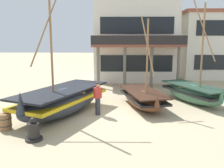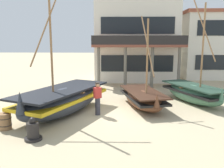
# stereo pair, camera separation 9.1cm
# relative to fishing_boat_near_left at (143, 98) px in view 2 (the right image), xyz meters

# --- Properties ---
(ground_plane) EXTENTS (120.00, 120.00, 0.00)m
(ground_plane) POSITION_rel_fishing_boat_near_left_xyz_m (-1.74, -1.36, -0.53)
(ground_plane) COLOR tan
(fishing_boat_near_left) EXTENTS (2.58, 4.45, 5.07)m
(fishing_boat_near_left) POSITION_rel_fishing_boat_near_left_xyz_m (0.00, 0.00, 0.00)
(fishing_boat_near_left) COLOR brown
(fishing_boat_near_left) RESTS_ON ground
(fishing_boat_centre_large) EXTENTS (4.29, 6.20, 7.06)m
(fishing_boat_centre_large) POSITION_rel_fishing_boat_near_left_xyz_m (-4.23, -1.39, 0.20)
(fishing_boat_centre_large) COLOR #2D333D
(fishing_boat_centre_large) RESTS_ON ground
(fishing_boat_far_right) EXTENTS (3.18, 4.76, 6.13)m
(fishing_boat_far_right) POSITION_rel_fishing_boat_near_left_xyz_m (3.14, 1.14, 0.07)
(fishing_boat_far_right) COLOR #427056
(fishing_boat_far_right) RESTS_ON ground
(fisherman_by_hull) EXTENTS (0.42, 0.37, 1.68)m
(fisherman_by_hull) POSITION_rel_fishing_boat_near_left_xyz_m (-2.44, -1.45, 0.30)
(fisherman_by_hull) COLOR #33333D
(fisherman_by_hull) RESTS_ON ground
(capstan_winch) EXTENTS (0.66, 0.66, 0.90)m
(capstan_winch) POSITION_rel_fishing_boat_near_left_xyz_m (-4.63, -4.66, -0.19)
(capstan_winch) COLOR black
(capstan_winch) RESTS_ON ground
(wooden_barrel) EXTENTS (0.56, 0.56, 0.70)m
(wooden_barrel) POSITION_rel_fishing_boat_near_left_xyz_m (-6.21, -3.60, -0.18)
(wooden_barrel) COLOR olive
(wooden_barrel) RESTS_ON ground
(harbor_building_main) EXTENTS (7.66, 8.20, 9.88)m
(harbor_building_main) POSITION_rel_fishing_boat_near_left_xyz_m (0.18, 10.53, 4.40)
(harbor_building_main) COLOR silver
(harbor_building_main) RESTS_ON ground
(harbor_building_annex) EXTENTS (9.27, 6.93, 6.51)m
(harbor_building_annex) POSITION_rel_fishing_boat_near_left_xyz_m (9.43, 12.66, 2.74)
(harbor_building_annex) COLOR silver
(harbor_building_annex) RESTS_ON ground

